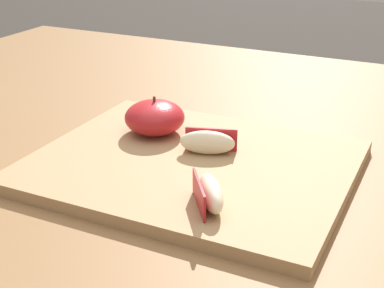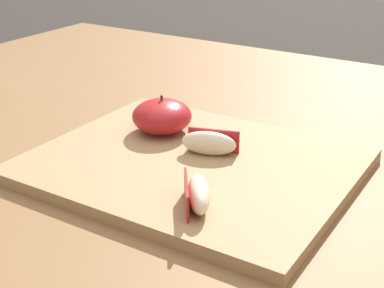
% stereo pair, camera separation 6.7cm
% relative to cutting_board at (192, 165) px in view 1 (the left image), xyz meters
% --- Properties ---
extents(dining_table, '(1.43, 0.98, 0.77)m').
position_rel_cutting_board_xyz_m(dining_table, '(0.01, 0.10, -0.10)').
color(dining_table, brown).
rests_on(dining_table, ground_plane).
extents(cutting_board, '(0.37, 0.30, 0.02)m').
position_rel_cutting_board_xyz_m(cutting_board, '(0.00, 0.00, 0.00)').
color(cutting_board, '#A37F56').
rests_on(cutting_board, dining_table).
extents(apple_half_skin_up, '(0.08, 0.08, 0.05)m').
position_rel_cutting_board_xyz_m(apple_half_skin_up, '(-0.08, 0.05, 0.03)').
color(apple_half_skin_up, '#B21E23').
rests_on(apple_half_skin_up, cutting_board).
extents(apple_wedge_front, '(0.07, 0.04, 0.03)m').
position_rel_cutting_board_xyz_m(apple_wedge_front, '(0.01, 0.02, 0.02)').
color(apple_wedge_front, beige).
rests_on(apple_wedge_front, cutting_board).
extents(apple_wedge_left, '(0.06, 0.07, 0.03)m').
position_rel_cutting_board_xyz_m(apple_wedge_left, '(0.06, -0.09, 0.02)').
color(apple_wedge_left, beige).
rests_on(apple_wedge_left, cutting_board).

